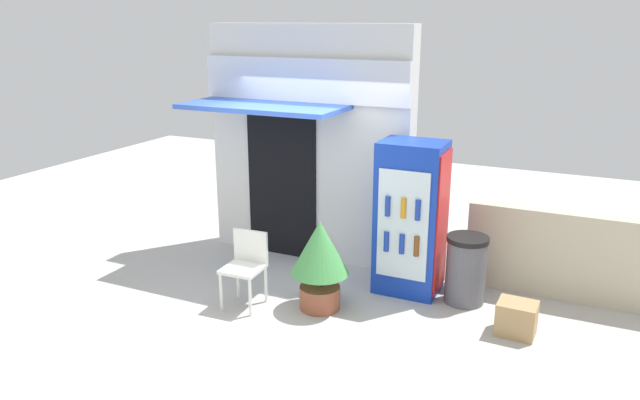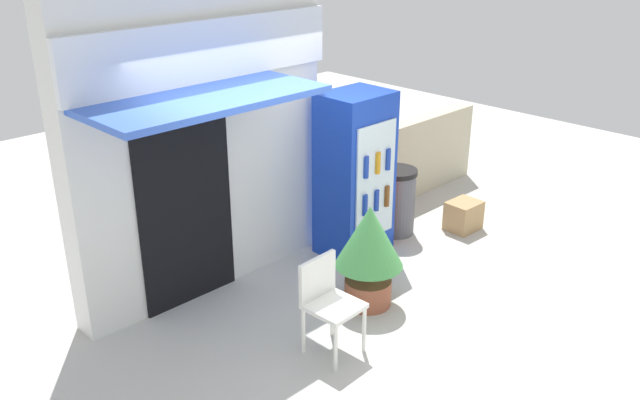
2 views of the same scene
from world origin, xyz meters
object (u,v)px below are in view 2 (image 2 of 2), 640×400
object	(u,v)px
plastic_chair	(327,298)
potted_plant_near_shop	(369,246)
drink_cooler	(356,174)
cardboard_box	(463,216)
trash_bin	(396,201)

from	to	relation	value
plastic_chair	potted_plant_near_shop	world-z (taller)	potted_plant_near_shop
drink_cooler	cardboard_box	distance (m)	1.67
drink_cooler	trash_bin	world-z (taller)	drink_cooler
potted_plant_near_shop	trash_bin	world-z (taller)	potted_plant_near_shop
drink_cooler	potted_plant_near_shop	size ratio (longest dim) A/B	1.76
potted_plant_near_shop	trash_bin	bearing A→B (deg)	30.42
potted_plant_near_shop	cardboard_box	bearing A→B (deg)	8.69
drink_cooler	trash_bin	xyz separation A→B (m)	(0.70, -0.04, -0.52)
plastic_chair	cardboard_box	xyz separation A→B (m)	(2.98, 0.58, -0.34)
drink_cooler	trash_bin	size ratio (longest dim) A/B	2.28
trash_bin	cardboard_box	bearing A→B (deg)	-39.01
potted_plant_near_shop	plastic_chair	bearing A→B (deg)	-163.38
potted_plant_near_shop	cardboard_box	distance (m)	2.23
drink_cooler	potted_plant_near_shop	world-z (taller)	drink_cooler
plastic_chair	drink_cooler	bearing A→B (deg)	35.59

